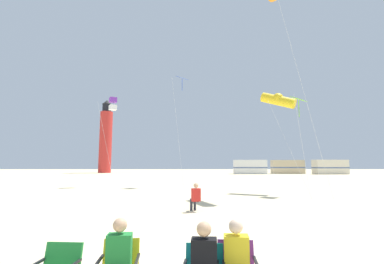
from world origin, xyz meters
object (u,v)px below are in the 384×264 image
spectator_yellow_chair (118,260)px  rv_van_cream (330,167)px  rv_van_tan (287,167)px  kite_diamond_blue (182,82)px  kite_diamond_lime (298,102)px  rv_van_white (250,167)px  kite_flyer_standing (195,196)px  lighthouse_distant (106,138)px  spectator_purple_chair (237,262)px  kite_box_violet (113,104)px  kite_tube_gold (278,100)px

spectator_yellow_chair → rv_van_cream: bearing=55.0°
rv_van_tan → kite_diamond_blue: bearing=-120.6°
kite_diamond_lime → rv_van_white: kite_diamond_lime is taller
kite_flyer_standing → kite_diamond_blue: 15.37m
spectator_yellow_chair → kite_flyer_standing: same height
spectator_yellow_chair → lighthouse_distant: 60.90m
spectator_purple_chair → kite_diamond_blue: (-1.40, 20.07, 8.77)m
spectator_yellow_chair → rv_van_tan: rv_van_tan is taller
kite_flyer_standing → kite_diamond_lime: size_ratio=0.18×
rv_van_cream → rv_van_tan: bearing=154.7°
spectator_yellow_chair → rv_van_white: 51.97m
spectator_yellow_chair → rv_van_tan: (21.12, 51.89, 0.78)m
kite_box_violet → lighthouse_distant: (-12.39, 37.61, 0.48)m
kite_flyer_standing → kite_box_violet: bearing=-79.9°
kite_box_violet → rv_van_white: bearing=57.9°
spectator_yellow_chair → spectator_purple_chair: (1.62, -0.09, 0.00)m
rv_van_tan → rv_van_white: bearing=-166.4°
spectator_purple_chair → rv_van_tan: bearing=75.3°
spectator_purple_chair → rv_van_white: rv_van_white is taller
kite_flyer_standing → kite_diamond_blue: kite_diamond_blue is taller
kite_tube_gold → kite_diamond_lime: 1.87m
spectator_yellow_chair → rv_van_white: size_ratio=0.18×
kite_diamond_lime → rv_van_tan: bearing=71.3°
lighthouse_distant → rv_van_tan: 40.45m
rv_van_white → lighthouse_distant: bearing=167.9°
kite_box_violet → rv_van_white: kite_box_violet is taller
kite_diamond_blue → rv_van_cream: bearing=45.8°
spectator_yellow_chair → kite_diamond_blue: bearing=84.5°
kite_flyer_standing → kite_tube_gold: 11.29m
kite_flyer_standing → kite_box_violet: size_ratio=0.15×
kite_box_violet → rv_van_white: 36.28m
spectator_purple_chair → rv_van_tan: 55.51m
kite_diamond_blue → kite_box_violet: size_ratio=1.26×
kite_flyer_standing → kite_diamond_blue: (-0.98, 12.58, 8.77)m
kite_tube_gold → kite_diamond_blue: 9.18m
kite_tube_gold → rv_van_tan: (13.84, 37.01, -5.11)m
kite_diamond_blue → rv_van_white: size_ratio=1.54×
lighthouse_distant → rv_van_cream: size_ratio=2.55×
spectator_purple_chair → kite_box_violet: size_ratio=0.15×
kite_flyer_standing → lighthouse_distant: bearing=-88.4°
kite_box_violet → rv_van_tan: (27.13, 31.89, -5.96)m
kite_tube_gold → rv_van_cream: size_ratio=1.09×
kite_flyer_standing → kite_box_violet: 16.00m
kite_diamond_blue → rv_van_tan: size_ratio=1.53×
kite_flyer_standing → kite_diamond_lime: (6.83, 5.85, 5.34)m
kite_flyer_standing → rv_van_white: size_ratio=0.18×
rv_van_white → spectator_yellow_chair: bearing=-103.5°
kite_diamond_blue → rv_van_cream: (28.25, 29.02, -8.00)m
kite_diamond_blue → rv_van_tan: kite_diamond_blue is taller
kite_diamond_lime → lighthouse_distant: lighthouse_distant is taller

